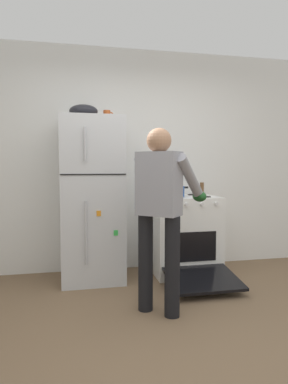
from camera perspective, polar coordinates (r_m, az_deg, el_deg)
name	(u,v)px	position (r m, az deg, el deg)	size (l,w,h in m)	color
ground	(179,343)	(2.72, 5.93, -23.76)	(8.00, 8.00, 0.00)	brown
kitchen_wall_back	(132,161)	(4.29, -2.00, 5.28)	(6.00, 0.10, 2.70)	white
refrigerator	(92,200)	(3.87, -8.69, -1.25)	(0.68, 0.72, 1.81)	silver
stove_range	(185,236)	(4.13, 6.79, -7.24)	(0.76, 1.23, 0.93)	white
person_cook	(161,203)	(2.95, 2.86, -1.88)	(0.70, 0.74, 1.60)	black
red_pot	(173,191)	(3.98, 4.82, 0.14)	(0.37, 0.27, 0.12)	#19479E
coffee_mug	(107,115)	(3.96, -6.19, 12.72)	(0.11, 0.08, 0.10)	#B24C1E
pepper_mill	(202,188)	(4.36, 9.66, 0.63)	(0.05, 0.05, 0.15)	brown
mixing_bowl	(84,111)	(3.90, -10.06, 13.15)	(0.31, 0.31, 0.14)	black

